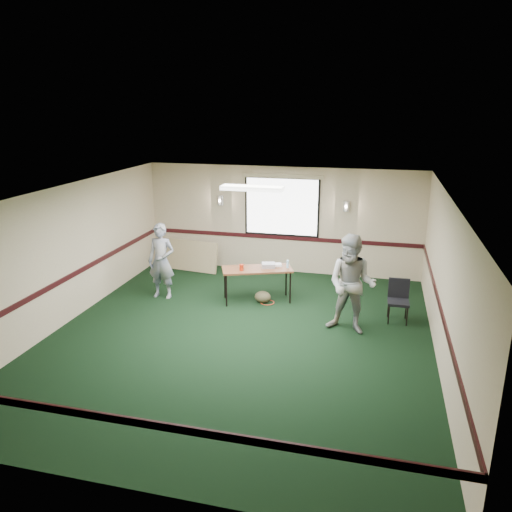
% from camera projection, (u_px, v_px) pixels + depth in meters
% --- Properties ---
extents(ground, '(8.00, 8.00, 0.00)m').
position_uv_depth(ground, '(239.00, 337.00, 9.32)').
color(ground, black).
rests_on(ground, ground).
extents(room_shell, '(8.00, 8.02, 8.00)m').
position_uv_depth(room_shell, '(265.00, 229.00, 10.83)').
color(room_shell, '#C5AA8E').
rests_on(room_shell, ground).
extents(folding_table, '(1.62, 1.11, 0.75)m').
position_uv_depth(folding_table, '(257.00, 271.00, 10.84)').
color(folding_table, '#563018').
rests_on(folding_table, ground).
extents(projector, '(0.34, 0.30, 0.09)m').
position_uv_depth(projector, '(268.00, 265.00, 10.88)').
color(projector, gray).
rests_on(projector, folding_table).
extents(game_console, '(0.26, 0.24, 0.05)m').
position_uv_depth(game_console, '(277.00, 265.00, 10.97)').
color(game_console, white).
rests_on(game_console, folding_table).
extents(red_cup, '(0.09, 0.09, 0.13)m').
position_uv_depth(red_cup, '(242.00, 267.00, 10.67)').
color(red_cup, '#B0230B').
rests_on(red_cup, folding_table).
extents(water_bottle, '(0.05, 0.05, 0.18)m').
position_uv_depth(water_bottle, '(288.00, 264.00, 10.82)').
color(water_bottle, '#94D4F2').
rests_on(water_bottle, folding_table).
extents(duffel_bag, '(0.39, 0.31, 0.26)m').
position_uv_depth(duffel_bag, '(263.00, 297.00, 10.91)').
color(duffel_bag, '#4E462C').
rests_on(duffel_bag, ground).
extents(cable_coil, '(0.32, 0.32, 0.02)m').
position_uv_depth(cable_coil, '(267.00, 302.00, 10.92)').
color(cable_coil, red).
rests_on(cable_coil, ground).
extents(folded_table, '(1.56, 0.43, 0.79)m').
position_uv_depth(folded_table, '(190.00, 256.00, 12.95)').
color(folded_table, tan).
rests_on(folded_table, ground).
extents(conference_chair, '(0.42, 0.44, 0.85)m').
position_uv_depth(conference_chair, '(398.00, 297.00, 9.93)').
color(conference_chair, black).
rests_on(conference_chair, ground).
extents(person_left, '(0.62, 0.41, 1.69)m').
position_uv_depth(person_left, '(161.00, 261.00, 11.02)').
color(person_left, '#39497E').
rests_on(person_left, ground).
extents(person_right, '(1.05, 0.88, 1.90)m').
position_uv_depth(person_right, '(352.00, 285.00, 9.28)').
color(person_right, '#6F8BAD').
rests_on(person_right, ground).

